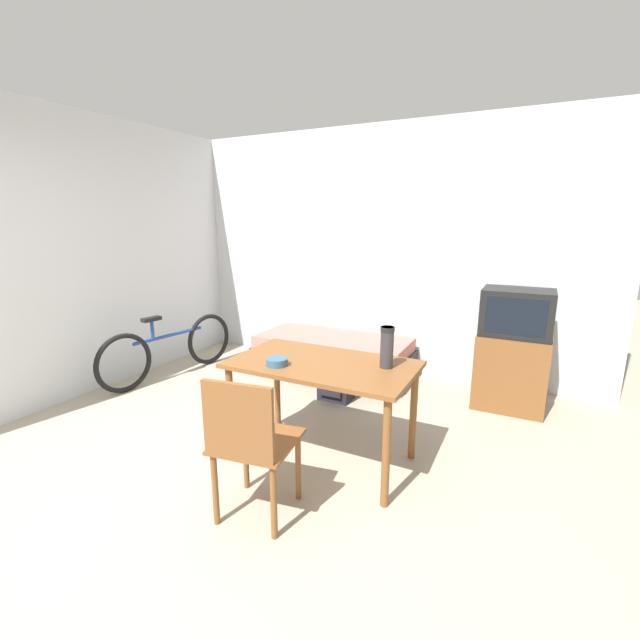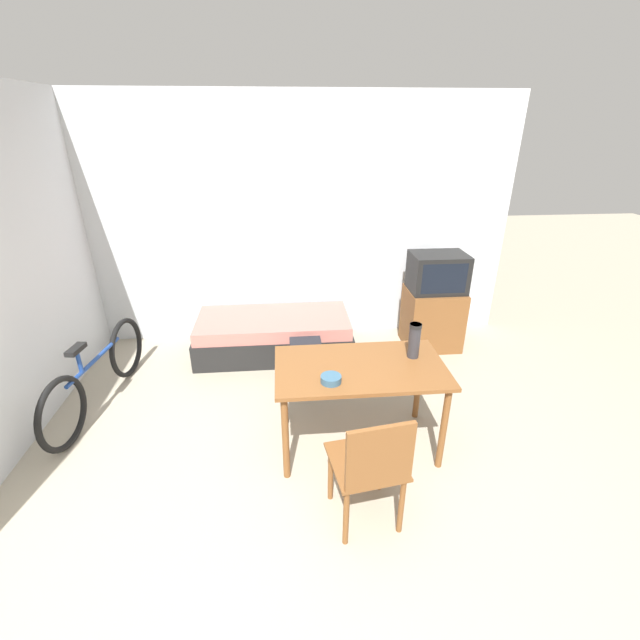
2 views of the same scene
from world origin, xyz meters
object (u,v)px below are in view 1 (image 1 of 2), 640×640
at_px(tv, 513,352).
at_px(dining_table, 322,374).
at_px(bicycle, 170,349).
at_px(daybed, 333,356).
at_px(thermos_flask, 387,345).
at_px(wooden_chair, 249,440).
at_px(mate_bowl, 277,362).
at_px(backpack, 336,378).

relative_size(tv, dining_table, 0.86).
xyz_separation_m(tv, dining_table, (-1.14, -1.61, 0.12)).
height_order(dining_table, bicycle, dining_table).
xyz_separation_m(daybed, bicycle, (-1.57, -0.87, 0.10)).
height_order(dining_table, thermos_flask, thermos_flask).
distance_m(daybed, tv, 1.84).
bearing_deg(thermos_flask, wooden_chair, -119.12).
xyz_separation_m(tv, bicycle, (-3.38, -0.88, -0.21)).
height_order(daybed, mate_bowl, mate_bowl).
xyz_separation_m(dining_table, bicycle, (-2.25, 0.73, -0.33)).
bearing_deg(tv, wooden_chair, -116.63).
bearing_deg(thermos_flask, backpack, 131.14).
bearing_deg(backpack, tv, 22.30).
height_order(wooden_chair, backpack, wooden_chair).
height_order(tv, dining_table, tv).
relative_size(daybed, tv, 1.55).
xyz_separation_m(wooden_chair, backpack, (-0.30, 1.78, -0.29)).
height_order(daybed, tv, tv).
bearing_deg(thermos_flask, bicycle, 166.65).
xyz_separation_m(daybed, backpack, (0.32, -0.60, 0.00)).
bearing_deg(wooden_chair, tv, 63.37).
bearing_deg(bicycle, backpack, 7.95).
bearing_deg(dining_table, tv, 54.79).
distance_m(mate_bowl, backpack, 1.32).
distance_m(daybed, thermos_flask, 1.98).
distance_m(dining_table, bicycle, 2.39).
relative_size(tv, mate_bowl, 7.52).
distance_m(daybed, dining_table, 1.79).
bearing_deg(dining_table, mate_bowl, -140.96).
distance_m(thermos_flask, backpack, 1.37).
distance_m(daybed, backpack, 0.68).
bearing_deg(thermos_flask, mate_bowl, -156.09).
bearing_deg(thermos_flask, dining_table, -166.87).
distance_m(tv, thermos_flask, 1.71).
distance_m(bicycle, mate_bowl, 2.25).
xyz_separation_m(tv, mate_bowl, (-1.38, -1.81, 0.24)).
xyz_separation_m(daybed, wooden_chair, (0.62, -2.38, 0.29)).
height_order(mate_bowl, backpack, mate_bowl).
distance_m(wooden_chair, bicycle, 2.66).
bearing_deg(bicycle, wooden_chair, -34.69).
height_order(wooden_chair, mate_bowl, wooden_chair).
bearing_deg(mate_bowl, daybed, 103.53).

